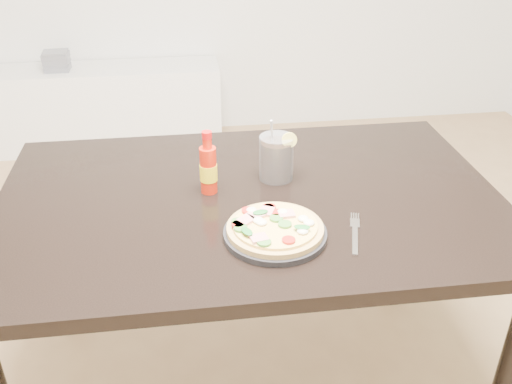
{
  "coord_description": "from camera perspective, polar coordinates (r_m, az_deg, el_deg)",
  "views": [
    {
      "loc": [
        -0.33,
        -1.37,
        1.55
      ],
      "look_at": [
        -0.16,
        -0.12,
        0.83
      ],
      "focal_mm": 40.0,
      "sensor_mm": 36.0,
      "label": 1
    }
  ],
  "objects": [
    {
      "name": "media_console",
      "position": [
        3.71,
        -14.68,
        8.24
      ],
      "size": [
        1.4,
        0.34,
        0.5
      ],
      "primitive_type": "cube",
      "color": "white",
      "rests_on": "ground"
    },
    {
      "name": "pizza",
      "position": [
        1.41,
        1.84,
        -3.49
      ],
      "size": [
        0.24,
        0.24,
        0.03
      ],
      "color": "#D8B461",
      "rests_on": "plate"
    },
    {
      "name": "floor",
      "position": [
        2.09,
        4.05,
        -18.07
      ],
      "size": [
        4.5,
        4.5,
        0.0
      ],
      "primitive_type": "plane",
      "color": "#9E7A51",
      "rests_on": "ground"
    },
    {
      "name": "cola_cup",
      "position": [
        1.66,
        2.05,
        3.36
      ],
      "size": [
        0.11,
        0.1,
        0.19
      ],
      "rotation": [
        0.0,
        0.0,
        -0.19
      ],
      "color": "black",
      "rests_on": "dining_table"
    },
    {
      "name": "dining_table",
      "position": [
        1.63,
        -0.56,
        -2.91
      ],
      "size": [
        1.4,
        0.9,
        0.75
      ],
      "color": "black",
      "rests_on": "ground"
    },
    {
      "name": "fork",
      "position": [
        1.45,
        9.87,
        -3.95
      ],
      "size": [
        0.07,
        0.19,
        0.0
      ],
      "rotation": [
        0.0,
        0.0,
        -0.28
      ],
      "color": "silver",
      "rests_on": "dining_table"
    },
    {
      "name": "plate",
      "position": [
        1.42,
        1.91,
        -4.21
      ],
      "size": [
        0.26,
        0.26,
        0.02
      ],
      "primitive_type": "cylinder",
      "color": "black",
      "rests_on": "dining_table"
    },
    {
      "name": "cd_stack",
      "position": [
        3.63,
        -19.32,
        12.27
      ],
      "size": [
        0.14,
        0.12,
        0.11
      ],
      "color": "slate",
      "rests_on": "media_console"
    },
    {
      "name": "hot_sauce_bottle",
      "position": [
        1.58,
        -4.79,
        2.35
      ],
      "size": [
        0.06,
        0.06,
        0.18
      ],
      "rotation": [
        0.0,
        0.0,
        0.32
      ],
      "color": "red",
      "rests_on": "dining_table"
    }
  ]
}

